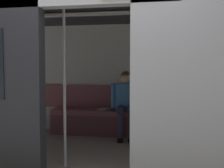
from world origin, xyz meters
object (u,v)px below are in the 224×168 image
(train_car, at_px, (104,53))
(handbag, at_px, (152,107))
(bench_seat, at_px, (119,116))
(person_seated, at_px, (126,99))
(grab_pole_far, at_px, (131,86))
(grab_pole_door, at_px, (65,86))
(book, at_px, (104,109))

(train_car, relative_size, handbag, 24.62)
(bench_seat, bearing_deg, person_seated, 159.58)
(person_seated, relative_size, grab_pole_far, 0.58)
(person_seated, distance_m, grab_pole_door, 1.82)
(grab_pole_far, bearing_deg, bench_seat, -76.28)
(train_car, relative_size, book, 29.09)
(person_seated, bearing_deg, grab_pole_door, 71.70)
(train_car, height_order, grab_pole_door, train_car)
(person_seated, relative_size, handbag, 4.61)
(bench_seat, height_order, book, book)
(grab_pole_far, bearing_deg, grab_pole_door, 1.12)
(train_car, xyz_separation_m, book, (0.24, -1.11, -0.99))
(bench_seat, distance_m, grab_pole_far, 1.90)
(grab_pole_door, bearing_deg, bench_seat, -103.60)
(person_seated, bearing_deg, bench_seat, -20.42)
(bench_seat, height_order, grab_pole_far, grab_pole_far)
(train_car, xyz_separation_m, grab_pole_far, (-0.48, 0.68, -0.44))
(train_car, relative_size, person_seated, 5.33)
(book, distance_m, grab_pole_door, 1.90)
(book, bearing_deg, train_car, 120.14)
(handbag, relative_size, grab_pole_door, 0.13)
(bench_seat, height_order, person_seated, person_seated)
(train_car, bearing_deg, handbag, -122.02)
(train_car, bearing_deg, bench_seat, -93.36)
(train_car, bearing_deg, grab_pole_door, 62.62)
(person_seated, bearing_deg, handbag, -169.79)
(person_seated, xyz_separation_m, book, (0.44, -0.12, -0.20))
(handbag, bearing_deg, train_car, 57.98)
(train_car, height_order, handbag, train_car)
(handbag, distance_m, grab_pole_far, 1.84)
(handbag, distance_m, grab_pole_door, 2.11)
(book, bearing_deg, handbag, -163.93)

